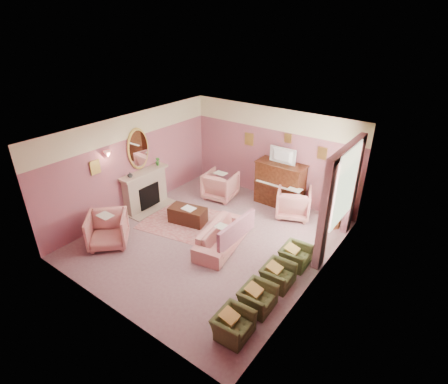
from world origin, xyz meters
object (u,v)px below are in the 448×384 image
Objects in this scene: olive_chair_c at (278,272)px; side_table at (335,211)px; floral_armchair_front at (107,228)px; floral_armchair_left at (220,184)px; olive_chair_d at (295,253)px; television at (281,155)px; olive_chair_a at (233,322)px; olive_chair_b at (258,295)px; piano at (280,185)px; coffee_table at (188,215)px; sofa at (223,232)px; floral_armchair_right at (294,201)px.

side_table reaches higher than olive_chair_c.
floral_armchair_left is at bearing 78.77° from floral_armchair_front.
television is at bearing 126.40° from olive_chair_d.
olive_chair_b is (0.00, 0.82, 0.00)m from olive_chair_a.
olive_chair_b is at bearing 90.00° from olive_chair_a.
olive_chair_b is at bearing -67.08° from piano.
floral_armchair_left is (-1.66, -0.66, -1.13)m from television.
side_table reaches higher than coffee_table.
floral_armchair_left is (-1.58, 2.01, 0.09)m from sofa.
piano reaches higher than olive_chair_a.
floral_armchair_left is 1.00× the size of floral_armchair_front.
floral_armchair_front is at bearing -174.44° from olive_chair_b.
olive_chair_a is 1.00× the size of olive_chair_b.
piano is 2.73m from sofa.
floral_armchair_left is at bearing -158.35° from television.
television reaches higher than olive_chair_b.
sofa is 2.71× the size of side_table.
coffee_table is 4.02m from side_table.
floral_armchair_left reaches higher than olive_chair_c.
piano reaches higher than floral_armchair_front.
sofa is at bearing 166.43° from olive_chair_c.
coffee_table is at bearing 65.54° from floral_armchair_front.
piano is 3.58m from olive_chair_c.
olive_chair_b is (1.75, -1.24, -0.08)m from sofa.
floral_armchair_left reaches higher than sofa.
olive_chair_c is (1.68, -3.09, -1.30)m from television.
side_table is (3.24, 2.38, 0.12)m from coffee_table.
side_table is (0.05, 3.10, 0.05)m from olive_chair_c.
olive_chair_d is (1.02, -1.94, -0.17)m from floral_armchair_right.
olive_chair_b is at bearing -90.80° from side_table.
floral_armchair_front is (-0.88, -1.94, 0.24)m from coffee_table.
olive_chair_d is at bearing 90.00° from olive_chair_a.
sofa is 2.83m from floral_armchair_front.
coffee_table is 3.18m from olive_chair_d.
coffee_table is 1.44× the size of olive_chair_b.
olive_chair_a is at bearing -90.00° from olive_chair_c.
floral_armchair_left is 5.27m from olive_chair_a.
piano is 5.08m from olive_chair_a.
olive_chair_c is at bearing 16.65° from floral_armchair_front.
floral_armchair_front is 5.97m from side_table.
side_table is at bearing 88.99° from olive_chair_c.
floral_armchair_right is (2.16, 2.04, 0.24)m from coffee_table.
floral_armchair_front is 1.34× the size of side_table.
television is 1.16× the size of olive_chair_b.
olive_chair_b is (1.68, -3.96, -0.35)m from piano.
side_table is at bearing 55.96° from sofa.
television is 5.19m from olive_chair_a.
olive_chair_b is (4.06, 0.40, -0.17)m from floral_armchair_front.
olive_chair_c is (3.18, -0.73, 0.07)m from coffee_table.
floral_armchair_left and floral_armchair_front have the same top height.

